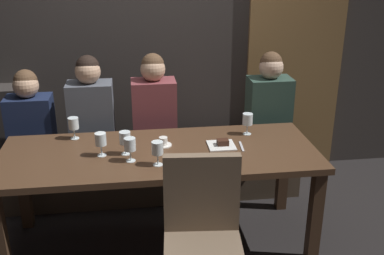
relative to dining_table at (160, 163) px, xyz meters
The scene contains 19 objects.
ground 0.65m from the dining_table, ahead, with size 9.00×9.00×0.00m, color black.
back_wall_tiled 1.49m from the dining_table, 90.00° to the left, with size 6.00×0.12×3.00m, color #383330.
arched_door 1.91m from the dining_table, 40.43° to the left, with size 0.90×0.05×2.55m.
dining_table is the anchor object (origin of this frame).
banquette_bench 0.82m from the dining_table, 90.00° to the left, with size 2.50×0.44×0.45m.
chair_near_side 0.75m from the dining_table, 74.89° to the right, with size 0.48×0.48×0.98m.
diner_redhead 1.23m from the dining_table, 144.25° to the left, with size 0.36×0.24×0.72m.
diner_bearded 0.86m from the dining_table, 126.81° to the left, with size 0.36×0.24×0.83m.
diner_far_end 0.72m from the dining_table, 89.52° to the left, with size 0.36×0.24×0.83m.
diner_near_end 1.20m from the dining_table, 34.52° to the left, with size 0.36×0.24×0.82m.
wine_glass_near_right 0.29m from the dining_table, 95.91° to the right, with size 0.08×0.08×0.16m.
wine_glass_far_left 0.31m from the dining_table, behind, with size 0.08×0.08×0.16m.
wine_glass_far_right 0.75m from the dining_table, 18.55° to the left, with size 0.08×0.08×0.16m.
wine_glass_center_back 0.44m from the dining_table, behind, with size 0.08×0.08×0.16m.
wine_glass_near_left 0.31m from the dining_table, 146.57° to the right, with size 0.08×0.08×0.16m.
wine_glass_end_right 0.71m from the dining_table, 152.78° to the left, with size 0.08×0.08×0.16m.
espresso_cup 0.15m from the dining_table, 69.19° to the left, with size 0.12×0.12×0.06m.
dessert_plate 0.46m from the dining_table, ahead, with size 0.19×0.19×0.05m.
fork_on_table 0.59m from the dining_table, ahead, with size 0.02×0.17×0.01m, color silver.
Camera 1 is at (-0.16, -2.92, 2.06)m, focal length 43.13 mm.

